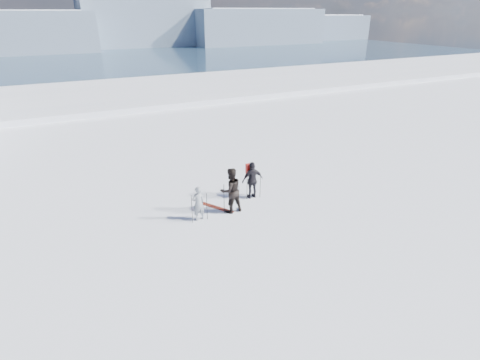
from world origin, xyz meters
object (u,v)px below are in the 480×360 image
object	(u,v)px
skier_pack	(252,180)
skier_dark	(231,190)
skis_loose	(216,207)
skier_grey	(198,203)

from	to	relation	value
skier_pack	skier_dark	bearing A→B (deg)	29.34
skier_dark	skis_loose	xyz separation A→B (m)	(-0.46, 0.59, -0.98)
skier_dark	skis_loose	size ratio (longest dim) A/B	1.33
skier_dark	skier_pack	world-z (taller)	skier_dark
skier_dark	skier_pack	xyz separation A→B (m)	(1.42, 0.76, -0.12)
skier_grey	skis_loose	size ratio (longest dim) A/B	1.01
skier_grey	skier_dark	xyz separation A→B (m)	(1.48, 0.07, 0.24)
skier_dark	skier_pack	bearing A→B (deg)	-154.46
skier_pack	skis_loose	xyz separation A→B (m)	(-1.88, -0.17, -0.85)
skier_grey	skier_pack	world-z (taller)	skier_pack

